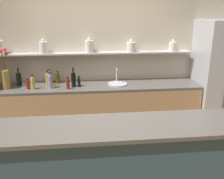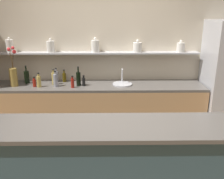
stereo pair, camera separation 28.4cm
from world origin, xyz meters
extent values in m
cube|color=beige|center=(0.00, 1.60, 1.30)|extent=(5.20, 0.10, 2.60)
cube|color=#B7B7BC|center=(-0.14, 1.46, 1.41)|extent=(3.47, 0.18, 0.02)
cylinder|color=silver|center=(-1.52, 1.45, 1.52)|extent=(0.12, 0.12, 0.21)
sphere|color=silver|center=(-1.52, 1.45, 1.65)|extent=(0.04, 0.04, 0.04)
cylinder|color=silver|center=(-0.85, 1.45, 1.51)|extent=(0.13, 0.13, 0.19)
sphere|color=silver|center=(-0.85, 1.45, 1.63)|extent=(0.05, 0.05, 0.05)
cylinder|color=silver|center=(-0.12, 1.45, 1.52)|extent=(0.13, 0.13, 0.20)
sphere|color=silver|center=(-0.12, 1.45, 1.64)|extent=(0.05, 0.05, 0.05)
cylinder|color=silver|center=(0.57, 1.45, 1.50)|extent=(0.14, 0.14, 0.16)
sphere|color=silver|center=(0.57, 1.45, 1.60)|extent=(0.05, 0.05, 0.05)
cylinder|color=silver|center=(1.29, 1.45, 1.50)|extent=(0.13, 0.13, 0.15)
sphere|color=silver|center=(1.29, 1.45, 1.59)|extent=(0.05, 0.05, 0.05)
cube|color=tan|center=(-0.14, 1.24, 0.44)|extent=(3.57, 0.62, 0.88)
cube|color=#56514C|center=(-0.14, 1.24, 0.90)|extent=(3.57, 0.62, 0.04)
cube|color=#334C56|center=(0.00, -0.47, 0.49)|extent=(2.82, 0.55, 0.98)
cube|color=#56514C|center=(0.00, -0.47, 1.00)|extent=(2.88, 0.61, 0.04)
cylinder|color=olive|center=(-1.42, 1.19, 1.06)|extent=(0.12, 0.12, 0.29)
cylinder|color=#4C3319|center=(-1.42, 1.19, 1.36)|extent=(0.05, 0.01, 0.31)
sphere|color=red|center=(-1.42, 1.15, 1.52)|extent=(0.06, 0.06, 0.06)
cylinder|color=#4C3319|center=(-1.40, 1.21, 1.34)|extent=(0.06, 0.05, 0.25)
sphere|color=red|center=(-1.38, 1.24, 1.47)|extent=(0.06, 0.06, 0.06)
cylinder|color=#4C3319|center=(-1.42, 1.19, 1.37)|extent=(0.02, 0.02, 0.32)
sphere|color=red|center=(-1.38, 1.21, 1.53)|extent=(0.05, 0.05, 0.05)
cylinder|color=#B7B7BC|center=(0.32, 1.24, 0.93)|extent=(0.32, 0.32, 0.02)
cylinder|color=#B7B7BC|center=(0.32, 1.36, 1.05)|extent=(0.02, 0.02, 0.22)
cylinder|color=#B7B7BC|center=(0.32, 1.30, 1.16)|extent=(0.02, 0.12, 0.02)
cylinder|color=black|center=(-0.30, 1.18, 0.98)|extent=(0.05, 0.05, 0.13)
cylinder|color=black|center=(-0.30, 1.18, 1.06)|extent=(0.03, 0.03, 0.04)
cylinder|color=black|center=(-0.30, 1.18, 1.09)|extent=(0.03, 0.03, 0.01)
cylinder|color=black|center=(-0.39, 1.20, 1.03)|extent=(0.07, 0.07, 0.22)
cylinder|color=black|center=(-0.39, 1.20, 1.18)|extent=(0.02, 0.02, 0.08)
cylinder|color=black|center=(-0.39, 1.20, 1.22)|extent=(0.03, 0.03, 0.01)
cylinder|color=black|center=(-1.26, 1.35, 1.02)|extent=(0.08, 0.08, 0.21)
cylinder|color=black|center=(-1.26, 1.35, 1.17)|extent=(0.02, 0.02, 0.08)
cylinder|color=black|center=(-1.26, 1.35, 1.21)|extent=(0.03, 0.03, 0.01)
cylinder|color=maroon|center=(-1.09, 1.15, 0.98)|extent=(0.05, 0.05, 0.11)
cylinder|color=maroon|center=(-1.09, 1.15, 1.05)|extent=(0.03, 0.03, 0.04)
cylinder|color=black|center=(-1.09, 1.15, 1.07)|extent=(0.03, 0.03, 0.01)
cylinder|color=tan|center=(-1.01, 1.13, 1.01)|extent=(0.07, 0.07, 0.17)
cylinder|color=tan|center=(-1.01, 1.13, 1.11)|extent=(0.03, 0.03, 0.04)
cylinder|color=black|center=(-1.01, 1.13, 1.14)|extent=(0.03, 0.03, 0.01)
cylinder|color=gray|center=(-0.79, 1.42, 1.01)|extent=(0.08, 0.08, 0.18)
cylinder|color=gray|center=(-0.79, 1.42, 1.13)|extent=(0.03, 0.03, 0.04)
cylinder|color=black|center=(-0.79, 1.42, 1.15)|extent=(0.03, 0.03, 0.01)
cylinder|color=#47380A|center=(-0.65, 1.42, 0.99)|extent=(0.06, 0.06, 0.15)
cylinder|color=#47380A|center=(-0.65, 1.42, 1.09)|extent=(0.03, 0.03, 0.05)
cylinder|color=black|center=(-0.65, 1.42, 1.12)|extent=(0.03, 0.03, 0.01)
cylinder|color=gray|center=(-0.75, 1.15, 1.02)|extent=(0.07, 0.07, 0.20)
cylinder|color=gray|center=(-0.75, 1.15, 1.14)|extent=(0.03, 0.03, 0.04)
cylinder|color=black|center=(-0.75, 1.15, 1.17)|extent=(0.03, 0.03, 0.01)
cylinder|color=tan|center=(-0.80, 1.27, 1.02)|extent=(0.06, 0.06, 0.20)
cylinder|color=tan|center=(-0.80, 1.27, 1.14)|extent=(0.03, 0.03, 0.04)
cylinder|color=black|center=(-0.80, 1.27, 1.17)|extent=(0.03, 0.03, 0.01)
cylinder|color=maroon|center=(-0.47, 1.09, 0.99)|extent=(0.05, 0.05, 0.14)
cylinder|color=maroon|center=(-0.47, 1.09, 1.08)|extent=(0.03, 0.03, 0.04)
cylinder|color=black|center=(-0.47, 1.09, 1.11)|extent=(0.03, 0.03, 0.01)
camera|label=1|loc=(-0.19, -2.66, 2.09)|focal=40.00mm
camera|label=2|loc=(0.10, -2.67, 2.09)|focal=40.00mm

